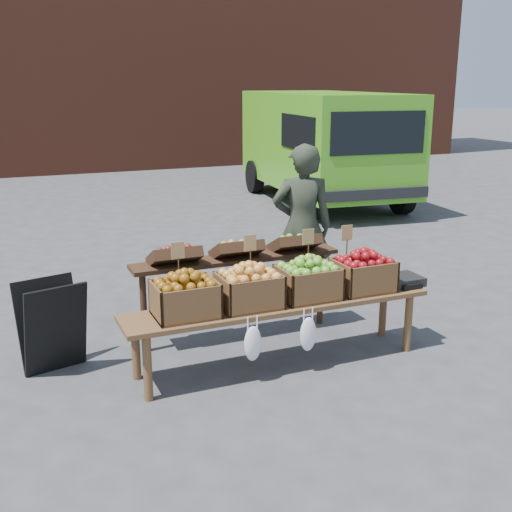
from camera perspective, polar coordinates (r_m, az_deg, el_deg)
name	(u,v)px	position (r m, az deg, el deg)	size (l,w,h in m)	color
ground	(321,381)	(5.40, 5.84, -10.98)	(80.00, 80.00, 0.00)	#424244
delivery_van	(323,149)	(12.91, 5.98, 9.48)	(2.20, 4.80, 2.15)	#4DA71E
vendor	(302,227)	(6.84, 4.12, 2.60)	(0.64, 0.42, 1.76)	#2A3023
chalkboard_sign	(52,326)	(5.68, -17.66, -5.93)	(0.52, 0.29, 0.79)	black
back_table	(237,285)	(6.07, -1.70, -2.60)	(2.10, 0.44, 1.04)	#331E11
display_bench	(279,333)	(5.56, 2.03, -6.89)	(2.70, 0.56, 0.57)	brown
crate_golden_apples	(185,299)	(5.14, -6.31, -3.83)	(0.50, 0.40, 0.28)	#94560C
crate_russet_pears	(249,291)	(5.31, -0.62, -3.09)	(0.50, 0.40, 0.28)	gold
crate_red_apples	(308,283)	(5.53, 4.66, -2.37)	(0.50, 0.40, 0.28)	#459723
crate_green_apples	(363,275)	(5.80, 9.48, -1.69)	(0.50, 0.40, 0.28)	maroon
weighing_scale	(402,280)	(6.06, 12.84, -2.11)	(0.34, 0.30, 0.08)	black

